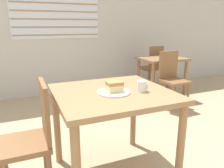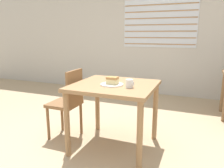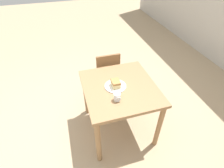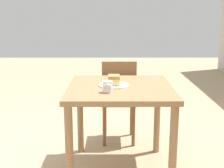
{
  "view_description": "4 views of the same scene",
  "coord_description": "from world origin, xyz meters",
  "px_view_note": "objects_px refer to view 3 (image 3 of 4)",
  "views": [
    {
      "loc": [
        -0.52,
        -1.11,
        1.28
      ],
      "look_at": [
        0.1,
        0.37,
        0.85
      ],
      "focal_mm": 35.0,
      "sensor_mm": 36.0,
      "label": 1
    },
    {
      "loc": [
        1.0,
        -1.8,
        1.32
      ],
      "look_at": [
        0.14,
        0.34,
        0.79
      ],
      "focal_mm": 35.0,
      "sensor_mm": 36.0,
      "label": 2
    },
    {
      "loc": [
        1.62,
        -0.11,
        2.11
      ],
      "look_at": [
        0.09,
        0.34,
        0.8
      ],
      "focal_mm": 28.0,
      "sensor_mm": 36.0,
      "label": 3
    },
    {
      "loc": [
        2.64,
        0.36,
        1.36
      ],
      "look_at": [
        0.08,
        0.36,
        0.78
      ],
      "focal_mm": 50.0,
      "sensor_mm": 36.0,
      "label": 4
    }
  ],
  "objects_px": {
    "chair_near_window": "(107,75)",
    "coffee_mug": "(117,97)",
    "dining_table_near": "(120,94)",
    "plate": "(115,86)",
    "cake_slice": "(116,83)"
  },
  "relations": [
    {
      "from": "plate",
      "to": "coffee_mug",
      "type": "relative_size",
      "value": 2.89
    },
    {
      "from": "plate",
      "to": "dining_table_near",
      "type": "bearing_deg",
      "value": 76.39
    },
    {
      "from": "chair_near_window",
      "to": "plate",
      "type": "distance_m",
      "value": 0.68
    },
    {
      "from": "dining_table_near",
      "to": "plate",
      "type": "relative_size",
      "value": 3.55
    },
    {
      "from": "plate",
      "to": "coffee_mug",
      "type": "xyz_separation_m",
      "value": [
        0.22,
        -0.05,
        0.04
      ]
    },
    {
      "from": "cake_slice",
      "to": "coffee_mug",
      "type": "relative_size",
      "value": 1.36
    },
    {
      "from": "dining_table_near",
      "to": "coffee_mug",
      "type": "relative_size",
      "value": 10.25
    },
    {
      "from": "dining_table_near",
      "to": "plate",
      "type": "xyz_separation_m",
      "value": [
        -0.01,
        -0.05,
        0.12
      ]
    },
    {
      "from": "plate",
      "to": "coffee_mug",
      "type": "height_order",
      "value": "coffee_mug"
    },
    {
      "from": "plate",
      "to": "coffee_mug",
      "type": "bearing_deg",
      "value": -12.5
    },
    {
      "from": "chair_near_window",
      "to": "coffee_mug",
      "type": "height_order",
      "value": "chair_near_window"
    },
    {
      "from": "cake_slice",
      "to": "coffee_mug",
      "type": "bearing_deg",
      "value": -13.14
    },
    {
      "from": "dining_table_near",
      "to": "coffee_mug",
      "type": "distance_m",
      "value": 0.28
    },
    {
      "from": "chair_near_window",
      "to": "plate",
      "type": "relative_size",
      "value": 3.51
    },
    {
      "from": "cake_slice",
      "to": "plate",
      "type": "bearing_deg",
      "value": -170.08
    }
  ]
}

